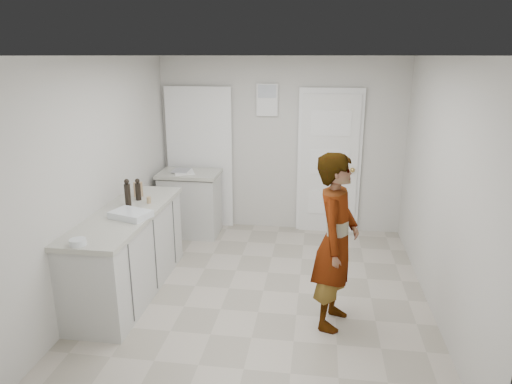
# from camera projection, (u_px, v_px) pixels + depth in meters

# --- Properties ---
(ground) EXTENTS (4.00, 4.00, 0.00)m
(ground) POSITION_uv_depth(u_px,v_px,m) (263.00, 291.00, 5.05)
(ground) COLOR gray
(ground) RESTS_ON ground
(room_shell) EXTENTS (4.00, 4.00, 4.00)m
(room_shell) POSITION_uv_depth(u_px,v_px,m) (268.00, 161.00, 6.63)
(room_shell) COLOR beige
(room_shell) RESTS_ON ground
(main_counter) EXTENTS (0.64, 1.96, 0.93)m
(main_counter) POSITION_uv_depth(u_px,v_px,m) (129.00, 255.00, 4.93)
(main_counter) COLOR #BBBCB7
(main_counter) RESTS_ON ground
(side_counter) EXTENTS (0.84, 0.61, 0.93)m
(side_counter) POSITION_uv_depth(u_px,v_px,m) (191.00, 205.00, 6.57)
(side_counter) COLOR #BBBCB7
(side_counter) RESTS_ON ground
(person) EXTENTS (0.54, 0.70, 1.69)m
(person) POSITION_uv_depth(u_px,v_px,m) (336.00, 242.00, 4.23)
(person) COLOR silver
(person) RESTS_ON ground
(cake_mix_box) EXTENTS (0.11, 0.08, 0.17)m
(cake_mix_box) POSITION_uv_depth(u_px,v_px,m) (138.00, 189.00, 5.29)
(cake_mix_box) COLOR #9A704D
(cake_mix_box) RESTS_ON main_counter
(spice_jar) EXTENTS (0.05, 0.05, 0.07)m
(spice_jar) POSITION_uv_depth(u_px,v_px,m) (149.00, 200.00, 5.06)
(spice_jar) COLOR tan
(spice_jar) RESTS_ON main_counter
(oil_cruet_a) EXTENTS (0.06, 0.06, 0.25)m
(oil_cruet_a) POSITION_uv_depth(u_px,v_px,m) (138.00, 190.00, 5.15)
(oil_cruet_a) COLOR black
(oil_cruet_a) RESTS_ON main_counter
(oil_cruet_b) EXTENTS (0.07, 0.07, 0.30)m
(oil_cruet_b) POSITION_uv_depth(u_px,v_px,m) (128.00, 193.00, 4.96)
(oil_cruet_b) COLOR black
(oil_cruet_b) RESTS_ON main_counter
(baking_dish) EXTENTS (0.44, 0.37, 0.07)m
(baking_dish) POSITION_uv_depth(u_px,v_px,m) (131.00, 215.00, 4.61)
(baking_dish) COLOR silver
(baking_dish) RESTS_ON main_counter
(egg_bowl) EXTENTS (0.14, 0.14, 0.05)m
(egg_bowl) POSITION_uv_depth(u_px,v_px,m) (78.00, 242.00, 3.94)
(egg_bowl) COLOR silver
(egg_bowl) RESTS_ON main_counter
(papers) EXTENTS (0.37, 0.41, 0.01)m
(papers) POSITION_uv_depth(u_px,v_px,m) (184.00, 172.00, 6.40)
(papers) COLOR white
(papers) RESTS_ON side_counter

